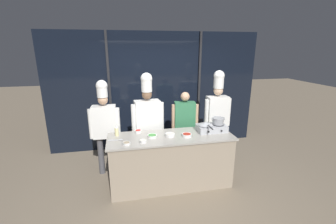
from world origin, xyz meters
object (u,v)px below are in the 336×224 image
squeeze_bottle_oil (117,131)px  person_guest (185,122)px  prep_bowl_scallions (152,136)px  portable_stove (212,128)px  frying_pan (206,124)px  prep_bowl_garlic (143,141)px  prep_bowl_chili_flakes (187,135)px  prep_bowl_bell_pepper (138,131)px  prep_bowl_onion (170,135)px  prep_bowl_mushrooms (127,143)px  chef_sous (147,118)px  serving_spoon_slotted (118,140)px  stock_pot (218,121)px  chef_line (217,111)px  chef_head (105,122)px

squeeze_bottle_oil → person_guest: (1.31, 0.42, -0.07)m
prep_bowl_scallions → person_guest: size_ratio=0.11×
portable_stove → person_guest: 0.64m
frying_pan → prep_bowl_garlic: 1.16m
prep_bowl_chili_flakes → prep_bowl_bell_pepper: 0.85m
squeeze_bottle_oil → prep_bowl_garlic: bearing=-43.3°
prep_bowl_scallions → prep_bowl_bell_pepper: (-0.21, 0.24, 0.00)m
portable_stove → prep_bowl_onion: size_ratio=3.09×
prep_bowl_bell_pepper → prep_bowl_garlic: bearing=-84.1°
person_guest → prep_bowl_onion: bearing=63.1°
prep_bowl_onion → prep_bowl_mushrooms: size_ratio=1.40×
prep_bowl_bell_pepper → portable_stove: bearing=-7.6°
frying_pan → prep_bowl_bell_pepper: size_ratio=4.08×
chef_sous → prep_bowl_garlic: bearing=71.8°
prep_bowl_scallions → prep_bowl_garlic: size_ratio=1.53×
prep_bowl_mushrooms → serving_spoon_slotted: (-0.12, 0.20, -0.01)m
squeeze_bottle_oil → prep_bowl_chili_flakes: 1.18m
prep_bowl_scallions → prep_bowl_garlic: (-0.17, -0.19, 0.00)m
prep_bowl_garlic → person_guest: (0.90, 0.81, -0.01)m
prep_bowl_scallions → prep_bowl_chili_flakes: (0.57, -0.07, 0.00)m
squeeze_bottle_oil → prep_bowl_bell_pepper: 0.37m
frying_pan → chef_sous: 1.09m
prep_bowl_chili_flakes → prep_bowl_mushrooms: 1.01m
stock_pot → frying_pan: bearing=-179.0°
frying_pan → prep_bowl_garlic: frying_pan is taller
chef_sous → stock_pot: bearing=150.8°
prep_bowl_scallions → serving_spoon_slotted: 0.55m
prep_bowl_mushrooms → chef_line: 2.04m
stock_pot → prep_bowl_chili_flakes: bearing=-166.6°
portable_stove → prep_bowl_onion: (-0.77, -0.09, -0.03)m
prep_bowl_scallions → squeeze_bottle_oil: bearing=161.7°
stock_pot → prep_bowl_onion: (-0.89, -0.09, -0.16)m
prep_bowl_garlic → chef_sous: (0.16, 0.77, 0.14)m
stock_pot → chef_sous: chef_sous is taller
portable_stove → chef_sous: chef_sous is taller
portable_stove → prep_bowl_mushrooms: portable_stove is taller
prep_bowl_scallions → serving_spoon_slotted: prep_bowl_scallions is taller
chef_head → chef_sous: chef_sous is taller
prep_bowl_scallions → chef_head: 1.00m
chef_sous → person_guest: bearing=176.7°
prep_bowl_onion → chef_head: 1.26m
squeeze_bottle_oil → prep_bowl_onion: size_ratio=1.08×
serving_spoon_slotted → chef_head: bearing=112.1°
serving_spoon_slotted → person_guest: 1.42m
prep_bowl_mushrooms → chef_sous: (0.42, 0.79, 0.15)m
serving_spoon_slotted → chef_head: (-0.25, 0.61, 0.12)m
portable_stove → prep_bowl_bell_pepper: (-1.29, 0.17, -0.03)m
portable_stove → prep_bowl_scallions: 1.08m
frying_pan → prep_bowl_chili_flakes: frying_pan is taller
prep_bowl_scallions → prep_bowl_bell_pepper: size_ratio=1.46×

